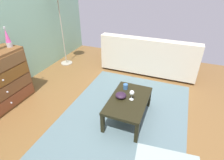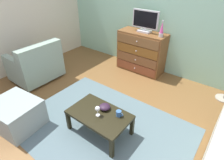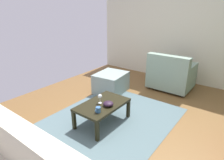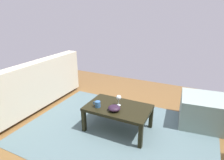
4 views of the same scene
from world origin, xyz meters
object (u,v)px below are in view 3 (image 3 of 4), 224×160
(wine_glass, at_px, (100,97))
(bowl_decorative, at_px, (108,104))
(mug, at_px, (98,110))
(ottoman, at_px, (111,83))
(armchair, at_px, (171,75))
(coffee_table, at_px, (102,106))

(wine_glass, xyz_separation_m, bowl_decorative, (-0.01, 0.16, -0.08))
(mug, xyz_separation_m, bowl_decorative, (-0.25, -0.01, -0.01))
(bowl_decorative, distance_m, ottoman, 1.38)
(bowl_decorative, relative_size, armchair, 0.18)
(wine_glass, relative_size, bowl_decorative, 0.95)
(ottoman, bearing_deg, coffee_table, 31.27)
(bowl_decorative, bearing_deg, coffee_table, -90.68)
(bowl_decorative, xyz_separation_m, ottoman, (-1.11, -0.80, -0.18))
(wine_glass, xyz_separation_m, armchair, (-2.09, 0.38, -0.13))
(coffee_table, relative_size, armchair, 0.94)
(wine_glass, height_order, armchair, armchair)
(coffee_table, height_order, armchair, armchair)
(coffee_table, bearing_deg, ottoman, -148.73)
(coffee_table, bearing_deg, bowl_decorative, 89.32)
(armchair, bearing_deg, wine_glass, -10.33)
(wine_glass, height_order, bowl_decorative, wine_glass)
(coffee_table, distance_m, ottoman, 1.30)
(mug, xyz_separation_m, ottoman, (-1.36, -0.80, -0.18))
(bowl_decorative, relative_size, ottoman, 0.24)
(coffee_table, height_order, ottoman, ottoman)
(armchair, bearing_deg, ottoman, -46.24)
(coffee_table, xyz_separation_m, mug, (0.25, 0.13, 0.09))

